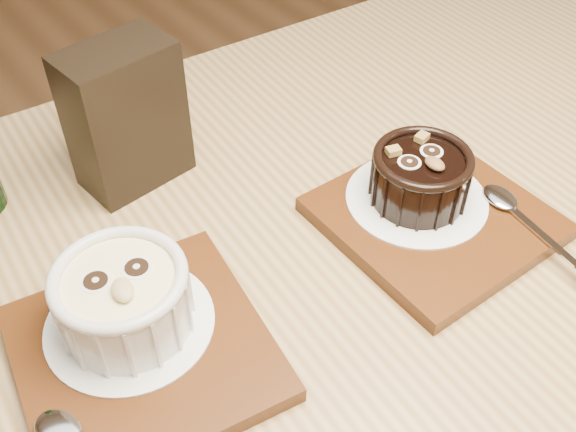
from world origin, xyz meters
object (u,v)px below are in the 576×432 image
(ramekin_white, at_px, (123,297))
(condiment_stand, at_px, (126,117))
(tray_left, at_px, (144,353))
(ramekin_dark, at_px, (421,175))
(tray_right, at_px, (434,218))
(table, at_px, (324,360))

(ramekin_white, xyz_separation_m, condiment_stand, (0.09, 0.17, 0.02))
(tray_left, distance_m, ramekin_dark, 0.28)
(ramekin_white, bearing_deg, tray_left, -84.04)
(tray_right, bearing_deg, ramekin_dark, 93.67)
(condiment_stand, bearing_deg, table, -77.33)
(table, relative_size, ramekin_white, 12.41)
(ramekin_dark, bearing_deg, tray_right, -84.52)
(tray_right, bearing_deg, condiment_stand, 129.28)
(ramekin_white, height_order, ramekin_dark, ramekin_white)
(table, height_order, condiment_stand, condiment_stand)
(condiment_stand, bearing_deg, ramekin_dark, -47.97)
(tray_left, height_order, ramekin_dark, ramekin_dark)
(tray_right, relative_size, ramekin_dark, 2.02)
(table, xyz_separation_m, tray_left, (-0.15, 0.04, 0.10))
(table, distance_m, condiment_stand, 0.29)
(ramekin_white, bearing_deg, condiment_stand, 73.09)
(ramekin_white, height_order, condiment_stand, condiment_stand)
(ramekin_white, relative_size, condiment_stand, 0.72)
(table, distance_m, ramekin_dark, 0.19)
(tray_left, relative_size, ramekin_dark, 2.02)
(ramekin_white, bearing_deg, table, -10.97)
(tray_right, height_order, ramekin_dark, ramekin_dark)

